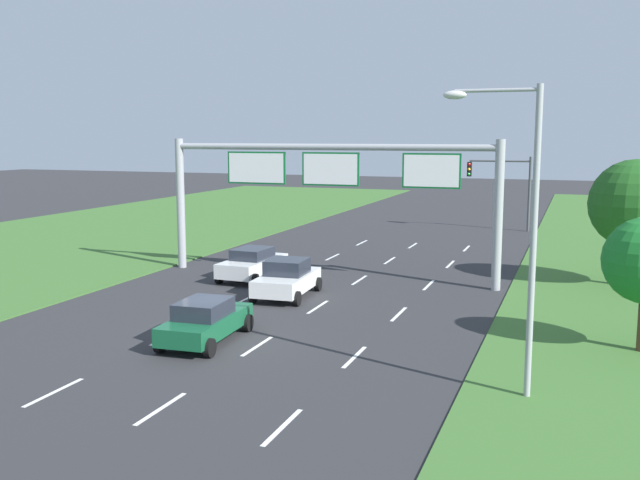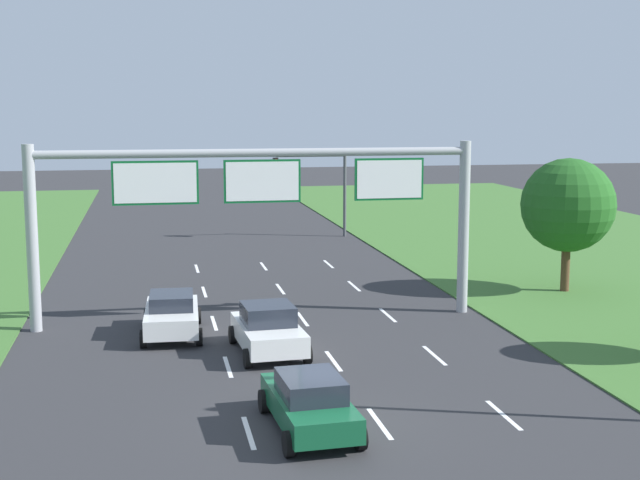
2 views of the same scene
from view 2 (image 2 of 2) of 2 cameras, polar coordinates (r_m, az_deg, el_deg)
The scene contains 10 objects.
ground_plane at distance 23.86m, azimuth -0.32°, elevation -11.95°, with size 200.00×200.00×0.00m, color #2D2D30.
lane_dashes_inner_left at distance 26.44m, azimuth -5.33°, elevation -9.91°, with size 0.14×44.40×0.01m.
lane_dashes_inner_right at distance 26.98m, azimuth 2.19°, elevation -9.49°, with size 0.14×44.40×0.01m.
lane_dashes_slip at distance 27.95m, azimuth 9.28°, elevation -8.95°, with size 0.14×44.40×0.01m.
car_near_red at distance 33.31m, azimuth -9.47°, elevation -4.70°, with size 2.33×4.43×1.57m.
car_lead_silver at distance 23.45m, azimuth -0.67°, elevation -10.33°, with size 2.24×4.44×1.51m.
car_mid_lane at distance 30.55m, azimuth -3.33°, elevation -5.74°, with size 2.43×4.32×1.69m.
sign_gantry at distance 34.42m, azimuth -3.88°, elevation 2.84°, with size 17.24×0.44×7.00m.
traffic_light_mast at distance 57.05m, azimuth -0.30°, elevation 4.03°, with size 4.76×0.49×5.60m.
roadside_tree_mid at distance 41.45m, azimuth 15.58°, elevation 2.15°, with size 4.22×4.22×6.09m.
Camera 2 is at (-4.12, -21.97, 8.35)m, focal length 50.00 mm.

